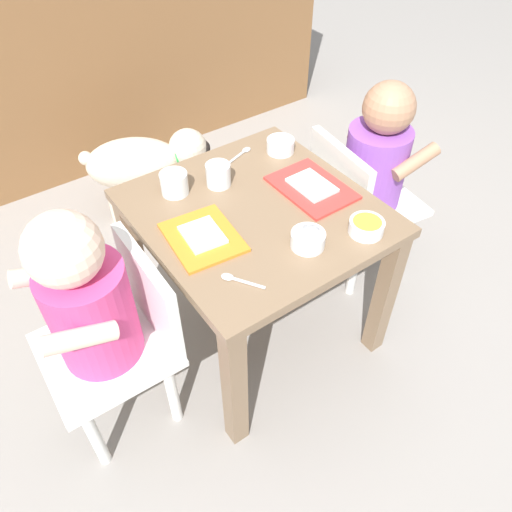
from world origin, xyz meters
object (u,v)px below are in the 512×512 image
object	(u,v)px
food_tray_left	(203,237)
cereal_bowl_right_side	(308,239)
water_cup_right	(174,185)
spoon_by_left_tray	(238,280)
dog	(145,162)
veggie_bowl_far	(280,145)
food_tray_right	(312,187)
spoon_by_right_tray	(241,154)
water_cup_left	(218,176)
seated_child_right	(373,165)
seated_child_left	(94,307)
dining_table	(256,234)
cereal_bowl_left_side	(366,226)

from	to	relation	value
food_tray_left	cereal_bowl_right_side	world-z (taller)	cereal_bowl_right_side
water_cup_right	spoon_by_left_tray	bearing A→B (deg)	-96.72
dog	veggie_bowl_far	size ratio (longest dim) A/B	5.79
dog	spoon_by_left_tray	xyz separation A→B (m)	(-0.17, -0.87, 0.25)
food_tray_right	veggie_bowl_far	xyz separation A→B (m)	(0.04, 0.18, 0.01)
spoon_by_right_tray	water_cup_right	bearing A→B (deg)	-168.68
water_cup_left	water_cup_right	distance (m)	0.11
seated_child_right	cereal_bowl_right_side	size ratio (longest dim) A/B	8.41
seated_child_left	water_cup_right	world-z (taller)	seated_child_left
dining_table	spoon_by_right_tray	distance (m)	0.25
veggie_bowl_far	spoon_by_right_tray	size ratio (longest dim) A/B	0.78
seated_child_left	cereal_bowl_right_side	size ratio (longest dim) A/B	8.64
dining_table	water_cup_left	bearing A→B (deg)	98.51
water_cup_right	veggie_bowl_far	bearing A→B (deg)	-0.67
cereal_bowl_right_side	spoon_by_right_tray	bearing A→B (deg)	77.59
cereal_bowl_right_side	seated_child_left	bearing A→B (deg)	161.58
seated_child_right	water_cup_right	xyz separation A→B (m)	(-0.56, 0.14, 0.08)
dog	seated_child_right	bearing A→B (deg)	-57.56
seated_child_left	veggie_bowl_far	xyz separation A→B (m)	(0.63, 0.19, 0.07)
cereal_bowl_right_side	dog	bearing A→B (deg)	90.81
dog	veggie_bowl_far	bearing A→B (deg)	-69.77
seated_child_left	spoon_by_left_tray	world-z (taller)	seated_child_left
food_tray_left	cereal_bowl_right_side	xyz separation A→B (m)	(0.18, -0.15, 0.01)
seated_child_left	water_cup_left	world-z (taller)	seated_child_left
food_tray_right	water_cup_right	bearing A→B (deg)	146.95
dining_table	food_tray_left	world-z (taller)	food_tray_left
food_tray_left	veggie_bowl_far	size ratio (longest dim) A/B	2.57
food_tray_right	veggie_bowl_far	world-z (taller)	veggie_bowl_far
dining_table	cereal_bowl_right_side	bearing A→B (deg)	-84.13
food_tray_right	spoon_by_right_tray	distance (m)	0.24
dog	water_cup_right	bearing A→B (deg)	-104.16
seated_child_right	spoon_by_left_tray	bearing A→B (deg)	-161.76
water_cup_right	spoon_by_right_tray	size ratio (longest dim) A/B	0.70
dining_table	water_cup_left	distance (m)	0.17
veggie_bowl_far	spoon_by_right_tray	bearing A→B (deg)	152.87
seated_child_right	dog	xyz separation A→B (m)	(-0.43, 0.67, -0.19)
water_cup_left	spoon_by_left_tray	bearing A→B (deg)	-115.59
seated_child_left	water_cup_left	xyz separation A→B (m)	(0.41, 0.16, 0.07)
seated_child_left	seated_child_right	bearing A→B (deg)	3.17
dining_table	veggie_bowl_far	xyz separation A→B (m)	(0.20, 0.17, 0.10)
water_cup_right	cereal_bowl_right_side	distance (m)	0.37
seated_child_left	water_cup_right	xyz separation A→B (m)	(0.30, 0.19, 0.07)
cereal_bowl_left_side	spoon_by_left_tray	xyz separation A→B (m)	(-0.32, 0.04, -0.01)
seated_child_left	cereal_bowl_right_side	world-z (taller)	seated_child_left
seated_child_right	spoon_by_right_tray	bearing A→B (deg)	149.88
food_tray_left	water_cup_right	distance (m)	0.19
seated_child_left	spoon_by_left_tray	bearing A→B (deg)	-29.50
veggie_bowl_far	cereal_bowl_right_side	size ratio (longest dim) A/B	0.99
seated_child_left	food_tray_right	distance (m)	0.59
food_tray_left	spoon_by_right_tray	world-z (taller)	food_tray_left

